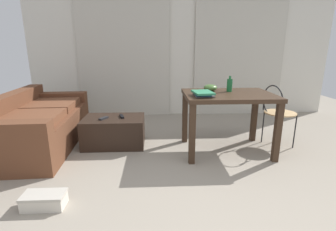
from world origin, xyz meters
The scene contains 13 objects.
ground_plane centered at (0.00, 1.34, 0.00)m, with size 8.33×8.33×0.00m, color gray.
wall_back centered at (0.00, 3.47, 1.24)m, with size 5.80×0.10×2.48m, color silver.
curtains centered at (0.00, 3.39, 1.07)m, with size 3.97×0.03×2.15m.
couch centered at (-2.14, 1.79, 0.30)m, with size 0.99×1.93×0.72m.
coffee_table centered at (-1.10, 1.79, 0.20)m, with size 0.82×0.56×0.39m.
craft_table centered at (0.39, 1.50, 0.65)m, with size 1.10×0.81×0.77m.
wire_chair centered at (1.09, 1.64, 0.53)m, with size 0.41×0.44×0.85m.
bottle_near centered at (0.43, 1.62, 0.85)m, with size 0.07×0.07×0.20m.
bowl centered at (0.20, 1.68, 0.81)m, with size 0.17×0.17×0.08m, color #477033.
book_stack centered at (0.03, 1.33, 0.80)m, with size 0.25×0.31×0.06m.
tv_remote_primary centered at (-0.99, 1.81, 0.40)m, with size 0.04×0.18×0.03m, color black.
tv_remote_secondary centered at (-1.22, 1.72, 0.40)m, with size 0.05×0.14×0.02m, color #232326.
shoebox centered at (-1.49, 0.36, 0.06)m, with size 0.35×0.19×0.13m.
Camera 1 is at (-0.53, -1.59, 1.33)m, focal length 27.13 mm.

